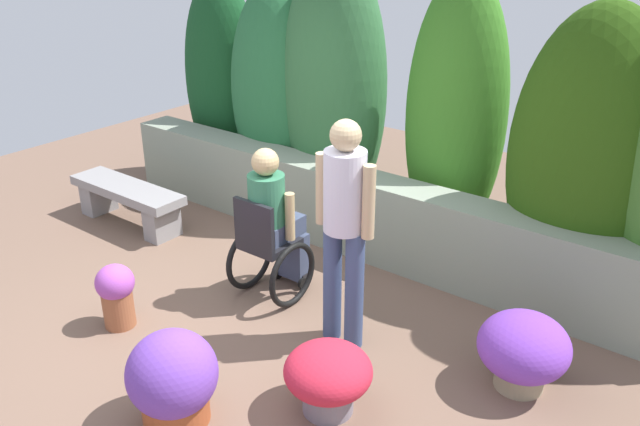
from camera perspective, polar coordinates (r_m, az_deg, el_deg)
name	(u,v)px	position (r m, az deg, el deg)	size (l,w,h in m)	color
ground_plane	(230,335)	(5.27, -7.78, -10.37)	(10.76, 10.76, 0.00)	brown
stone_retaining_wall	(361,213)	(6.29, 3.59, -0.03)	(5.93, 0.40, 0.78)	gray
hedge_backdrop	(430,116)	(6.21, 9.47, 8.23)	(6.36, 1.08, 2.78)	#154721
stone_bench	(128,199)	(7.14, -16.25, 1.19)	(1.41, 0.39, 0.43)	gray
person_in_wheelchair	(272,228)	(5.46, -4.14, -1.33)	(0.53, 0.66, 1.33)	black
person_standing_companion	(344,220)	(4.67, 2.11, -0.62)	(0.49, 0.30, 1.75)	#3A4A72
flower_pot_purple_near	(173,380)	(4.39, -12.57, -13.87)	(0.58, 0.58, 0.64)	#9E4A27
flower_pot_terracotta_by_wall	(523,350)	(4.77, 17.12, -11.22)	(0.62, 0.62, 0.56)	gray
flower_pot_red_accent	(328,376)	(4.39, 0.70, -13.87)	(0.58, 0.58, 0.47)	slate
flower_pot_small_foreground	(116,292)	(5.42, -17.16, -6.55)	(0.30, 0.30, 0.53)	#995636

